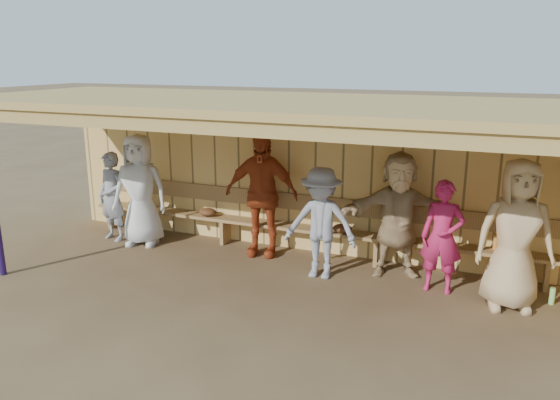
# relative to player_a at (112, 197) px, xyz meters

# --- Properties ---
(ground) EXTENTS (90.00, 90.00, 0.00)m
(ground) POSITION_rel_player_a_xyz_m (3.14, -0.49, -0.76)
(ground) COLOR brown
(ground) RESTS_ON ground
(player_a) EXTENTS (0.62, 0.47, 1.52)m
(player_a) POSITION_rel_player_a_xyz_m (0.00, 0.00, 0.00)
(player_a) COLOR gray
(player_a) RESTS_ON ground
(player_b) EXTENTS (1.03, 0.80, 1.85)m
(player_b) POSITION_rel_player_a_xyz_m (0.58, 0.01, 0.17)
(player_b) COLOR silver
(player_b) RESTS_ON ground
(player_d) EXTENTS (1.21, 0.64, 1.96)m
(player_d) POSITION_rel_player_a_xyz_m (2.63, 0.32, 0.22)
(player_d) COLOR #A93E1B
(player_d) RESTS_ON ground
(player_e) EXTENTS (1.05, 0.63, 1.59)m
(player_e) POSITION_rel_player_a_xyz_m (3.78, -0.20, 0.04)
(player_e) COLOR gray
(player_e) RESTS_ON ground
(player_f) EXTENTS (1.74, 1.01, 1.79)m
(player_f) POSITION_rel_player_a_xyz_m (4.75, 0.30, 0.14)
(player_f) COLOR tan
(player_f) RESTS_ON ground
(player_g) EXTENTS (0.56, 0.37, 1.51)m
(player_g) POSITION_rel_player_a_xyz_m (5.40, -0.05, -0.00)
(player_g) COLOR #B71D4D
(player_g) RESTS_ON ground
(player_h) EXTENTS (1.03, 0.79, 1.89)m
(player_h) POSITION_rel_player_a_xyz_m (6.27, -0.22, 0.19)
(player_h) COLOR tan
(player_h) RESTS_ON ground
(dugout_structure) EXTENTS (8.80, 3.20, 2.50)m
(dugout_structure) POSITION_rel_player_a_xyz_m (3.52, 0.19, 0.94)
(dugout_structure) COLOR #E7B762
(dugout_structure) RESTS_ON ground
(bench) EXTENTS (7.60, 0.34, 0.93)m
(bench) POSITION_rel_player_a_xyz_m (3.14, 0.62, -0.23)
(bench) COLOR #9E7844
(bench) RESTS_ON ground
(dugout_equipment) EXTENTS (6.87, 0.62, 0.80)m
(dugout_equipment) POSITION_rel_player_a_xyz_m (2.70, 0.49, -0.27)
(dugout_equipment) COLOR gold
(dugout_equipment) RESTS_ON ground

